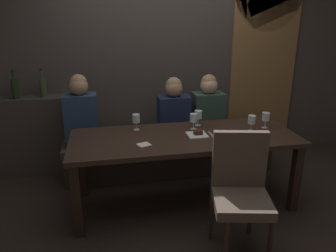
% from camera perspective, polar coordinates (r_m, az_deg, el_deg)
% --- Properties ---
extents(ground, '(9.00, 9.00, 0.00)m').
position_cam_1_polar(ground, '(3.49, 2.73, -13.14)').
color(ground, black).
extents(back_wall_tiled, '(6.00, 0.12, 3.00)m').
position_cam_1_polar(back_wall_tiled, '(4.17, -1.05, 14.05)').
color(back_wall_tiled, '#423D38').
rests_on(back_wall_tiled, ground).
extents(arched_door, '(0.90, 0.05, 2.55)m').
position_cam_1_polar(arched_door, '(4.55, 16.48, 12.01)').
color(arched_door, olive).
rests_on(arched_door, ground).
extents(back_counter, '(1.10, 0.28, 0.95)m').
position_cam_1_polar(back_counter, '(4.23, -21.67, -1.51)').
color(back_counter, '#38342F').
rests_on(back_counter, ground).
extents(dining_table, '(2.20, 0.84, 0.74)m').
position_cam_1_polar(dining_table, '(3.20, 2.91, -3.18)').
color(dining_table, black).
rests_on(dining_table, ground).
extents(banquette_bench, '(2.50, 0.44, 0.45)m').
position_cam_1_polar(banquette_bench, '(3.99, 0.38, -5.11)').
color(banquette_bench, '#312A23').
rests_on(banquette_bench, ground).
extents(chair_near_side, '(0.52, 0.52, 0.98)m').
position_cam_1_polar(chair_near_side, '(2.71, 12.61, -10.15)').
color(chair_near_side, '#302119').
rests_on(chair_near_side, ground).
extents(diner_redhead, '(0.36, 0.24, 0.81)m').
position_cam_1_polar(diner_redhead, '(3.70, -15.04, 2.26)').
color(diner_redhead, navy).
rests_on(diner_redhead, banquette_bench).
extents(diner_bearded, '(0.36, 0.24, 0.74)m').
position_cam_1_polar(diner_bearded, '(3.78, 0.99, 2.70)').
color(diner_bearded, '#192342').
rests_on(diner_bearded, banquette_bench).
extents(diner_far_end, '(0.36, 0.24, 0.75)m').
position_cam_1_polar(diner_far_end, '(3.90, 7.03, 3.19)').
color(diner_far_end, '#2D473D').
rests_on(diner_far_end, banquette_bench).
extents(wine_bottle_dark_red, '(0.08, 0.08, 0.33)m').
position_cam_1_polar(wine_bottle_dark_red, '(4.08, -25.29, 6.06)').
color(wine_bottle_dark_red, black).
rests_on(wine_bottle_dark_red, back_counter).
extents(wine_bottle_pale_label, '(0.08, 0.08, 0.33)m').
position_cam_1_polar(wine_bottle_pale_label, '(4.04, -21.10, 6.49)').
color(wine_bottle_pale_label, '#384728').
rests_on(wine_bottle_pale_label, back_counter).
extents(wine_glass_end_right, '(0.08, 0.08, 0.16)m').
position_cam_1_polar(wine_glass_end_right, '(3.43, 5.34, 1.95)').
color(wine_glass_end_right, silver).
rests_on(wine_glass_end_right, dining_table).
extents(wine_glass_near_left, '(0.08, 0.08, 0.16)m').
position_cam_1_polar(wine_glass_near_left, '(3.36, 14.47, 0.98)').
color(wine_glass_near_left, silver).
rests_on(wine_glass_near_left, dining_table).
extents(wine_glass_center_back, '(0.08, 0.08, 0.16)m').
position_cam_1_polar(wine_glass_center_back, '(3.32, 4.53, 1.31)').
color(wine_glass_center_back, silver).
rests_on(wine_glass_center_back, dining_table).
extents(wine_glass_far_right, '(0.08, 0.08, 0.16)m').
position_cam_1_polar(wine_glass_far_right, '(3.30, -5.63, 1.25)').
color(wine_glass_far_right, silver).
rests_on(wine_glass_far_right, dining_table).
extents(wine_glass_end_left, '(0.08, 0.08, 0.16)m').
position_cam_1_polar(wine_glass_end_left, '(3.49, 16.81, 1.51)').
color(wine_glass_end_left, silver).
rests_on(wine_glass_end_left, dining_table).
extents(dessert_plate, '(0.19, 0.19, 0.05)m').
position_cam_1_polar(dessert_plate, '(3.18, 5.18, -1.38)').
color(dessert_plate, white).
rests_on(dessert_plate, dining_table).
extents(fork_on_table, '(0.02, 0.17, 0.01)m').
position_cam_1_polar(fork_on_table, '(3.20, 7.65, -1.55)').
color(fork_on_table, silver).
rests_on(fork_on_table, dining_table).
extents(folded_napkin, '(0.14, 0.13, 0.01)m').
position_cam_1_polar(folded_napkin, '(2.94, -4.25, -3.31)').
color(folded_napkin, silver).
rests_on(folded_napkin, dining_table).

